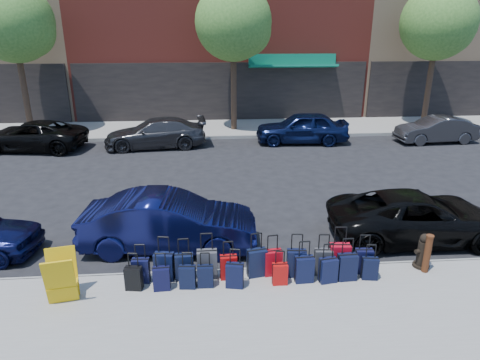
{
  "coord_description": "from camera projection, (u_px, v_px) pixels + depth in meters",
  "views": [
    {
      "loc": [
        -0.95,
        -12.91,
        5.37
      ],
      "look_at": [
        -0.04,
        -1.5,
        1.22
      ],
      "focal_mm": 32.0,
      "sensor_mm": 36.0,
      "label": 1
    }
  ],
  "objects": [
    {
      "name": "ground",
      "position": [
        238.0,
        199.0,
        14.0
      ],
      "size": [
        120.0,
        120.0,
        0.0
      ],
      "primitive_type": "plane",
      "color": "black",
      "rests_on": "ground"
    },
    {
      "name": "sidewalk_near",
      "position": [
        264.0,
        330.0,
        7.88
      ],
      "size": [
        60.0,
        4.0,
        0.15
      ],
      "primitive_type": "cube",
      "color": "gray",
      "rests_on": "ground"
    },
    {
      "name": "sidewalk_far",
      "position": [
        224.0,
        128.0,
        23.35
      ],
      "size": [
        60.0,
        4.0,
        0.15
      ],
      "primitive_type": "cube",
      "color": "gray",
      "rests_on": "ground"
    },
    {
      "name": "curb_near",
      "position": [
        252.0,
        271.0,
        9.77
      ],
      "size": [
        60.0,
        0.08,
        0.15
      ],
      "primitive_type": "cube",
      "color": "gray",
      "rests_on": "ground"
    },
    {
      "name": "curb_far",
      "position": [
        226.0,
        137.0,
        21.45
      ],
      "size": [
        60.0,
        0.08,
        0.15
      ],
      "primitive_type": "cube",
      "color": "gray",
      "rests_on": "ground"
    },
    {
      "name": "tree_left",
      "position": [
        16.0,
        24.0,
        20.33
      ],
      "size": [
        3.8,
        3.8,
        7.27
      ],
      "color": "black",
      "rests_on": "sidewalk_far"
    },
    {
      "name": "tree_center",
      "position": [
        236.0,
        24.0,
        21.11
      ],
      "size": [
        3.8,
        3.8,
        7.27
      ],
      "color": "black",
      "rests_on": "sidewalk_far"
    },
    {
      "name": "tree_right",
      "position": [
        441.0,
        24.0,
        21.88
      ],
      "size": [
        3.8,
        3.8,
        7.27
      ],
      "color": "black",
      "rests_on": "sidewalk_far"
    },
    {
      "name": "suitcase_front_0",
      "position": [
        141.0,
        270.0,
        9.16
      ],
      "size": [
        0.37,
        0.22,
        0.88
      ],
      "rotation": [
        0.0,
        0.0,
        -0.05
      ],
      "color": "black",
      "rests_on": "sidewalk_near"
    },
    {
      "name": "suitcase_front_1",
      "position": [
        164.0,
        266.0,
        9.24
      ],
      "size": [
        0.45,
        0.29,
        1.0
      ],
      "rotation": [
        0.0,
        0.0,
        -0.16
      ],
      "color": "black",
      "rests_on": "sidewalk_near"
    },
    {
      "name": "suitcase_front_2",
      "position": [
        184.0,
        267.0,
        9.26
      ],
      "size": [
        0.4,
        0.23,
        0.95
      ],
      "rotation": [
        0.0,
        0.0,
        0.04
      ],
      "color": "black",
      "rests_on": "sidewalk_near"
    },
    {
      "name": "suitcase_front_3",
      "position": [
        207.0,
        264.0,
        9.3
      ],
      "size": [
        0.44,
        0.24,
        1.05
      ],
      "rotation": [
        0.0,
        0.0,
        0.01
      ],
      "color": "#39393E",
      "rests_on": "sidewalk_near"
    },
    {
      "name": "suitcase_front_4",
      "position": [
        229.0,
        267.0,
        9.28
      ],
      "size": [
        0.37,
        0.21,
        0.88
      ],
      "rotation": [
        0.0,
        0.0,
        0.04
      ],
      "color": "#9A090B",
      "rests_on": "sidewalk_near"
    },
    {
      "name": "suitcase_front_5",
      "position": [
        257.0,
        263.0,
        9.38
      ],
      "size": [
        0.45,
        0.31,
        1.01
      ],
      "rotation": [
        0.0,
        0.0,
        0.2
      ],
      "color": "black",
      "rests_on": "sidewalk_near"
    },
    {
      "name": "suitcase_front_6",
      "position": [
        273.0,
        262.0,
        9.43
      ],
      "size": [
        0.41,
        0.27,
        0.94
      ],
      "rotation": [
        0.0,
        0.0,
        0.14
      ],
      "color": "#9F0A15",
      "rests_on": "sidewalk_near"
    },
    {
      "name": "suitcase_front_7",
      "position": [
        296.0,
        263.0,
        9.36
      ],
      "size": [
        0.44,
        0.28,
        1.0
      ],
      "rotation": [
        0.0,
        0.0,
        -0.12
      ],
      "color": "black",
      "rests_on": "sidewalk_near"
    },
    {
      "name": "suitcase_front_8",
      "position": [
        323.0,
        262.0,
        9.46
      ],
      "size": [
        0.41,
        0.25,
        0.94
      ],
      "rotation": [
        0.0,
        0.0,
        -0.09
      ],
      "color": "#333337",
      "rests_on": "sidewalk_near"
    },
    {
      "name": "suitcase_front_9",
      "position": [
        339.0,
        258.0,
        9.52
      ],
      "size": [
        0.46,
        0.28,
        1.08
      ],
      "rotation": [
        0.0,
        0.0,
        -0.07
      ],
      "color": "#A20A1B",
      "rests_on": "sidewalk_near"
    },
    {
      "name": "suitcase_front_10",
      "position": [
        364.0,
        261.0,
        9.5
      ],
      "size": [
        0.39,
        0.24,
        0.91
      ],
      "rotation": [
        0.0,
        0.0,
        -0.09
      ],
      "color": "black",
      "rests_on": "sidewalk_near"
    },
    {
      "name": "suitcase_back_0",
      "position": [
        134.0,
        278.0,
        8.91
      ],
      "size": [
        0.37,
        0.25,
        0.82
      ],
      "rotation": [
        0.0,
        0.0,
        -0.15
      ],
      "color": "black",
      "rests_on": "sidewalk_near"
    },
    {
      "name": "suitcase_back_1",
      "position": [
        162.0,
        278.0,
        8.89
      ],
      "size": [
        0.35,
        0.22,
        0.83
      ],
      "rotation": [
        0.0,
        0.0,
        0.05
      ],
      "color": "black",
      "rests_on": "sidewalk_near"
    },
    {
      "name": "suitcase_back_2",
      "position": [
        187.0,
        277.0,
        8.96
      ],
      "size": [
        0.36,
        0.23,
        0.81
      ],
      "rotation": [
        0.0,
        0.0,
        -0.1
      ],
      "color": "black",
      "rests_on": "sidewalk_near"
    },
    {
      "name": "suitcase_back_3",
      "position": [
        205.0,
        276.0,
        9.0
      ],
      "size": [
        0.33,
        0.2,
        0.78
      ],
      "rotation": [
        0.0,
        0.0,
        -0.02
      ],
      "color": "black",
      "rests_on": "sidewalk_near"
    },
    {
      "name": "suitcase_back_4",
      "position": [
        235.0,
        275.0,
        8.98
      ],
      "size": [
        0.4,
        0.28,
        0.87
      ],
      "rotation": [
        0.0,
        0.0,
        -0.2
      ],
      "color": "black",
      "rests_on": "sidewalk_near"
    },
    {
      "name": "suitcase_back_6",
      "position": [
        280.0,
        274.0,
        9.09
      ],
      "size": [
        0.32,
        0.19,
        0.77
      ],
      "rotation": [
        0.0,
        0.0,
        -0.0
      ],
      "color": "#B00D0B",
      "rests_on": "sidewalk_near"
    },
    {
      "name": "suitcase_back_7",
      "position": [
        304.0,
        269.0,
        9.17
      ],
      "size": [
        0.4,
        0.25,
        0.94
      ],
      "rotation": [
        0.0,
        0.0,
        0.05
      ],
      "color": "black",
      "rests_on": "sidewalk_near"
    },
    {
      "name": "suitcase_back_8",
      "position": [
        328.0,
        270.0,
        9.16
      ],
      "size": [
        0.4,
        0.27,
        0.89
      ],
      "rotation": [
        0.0,
        0.0,
        0.16
      ],
      "color": "black",
      "rests_on": "sidewalk_near"
    },
    {
      "name": "suitcase_back_9",
      "position": [
        347.0,
        267.0,
        9.24
      ],
      "size": [
        0.41,
        0.25,
        0.96
      ],
      "rotation": [
        0.0,
        0.0,
        0.04
      ],
      "color": "black",
      "rests_on": "sidewalk_near"
    },
    {
      "name": "suitcase_back_10",
      "position": [
        370.0,
        268.0,
        9.28
      ],
      "size": [
        0.36,
        0.24,
        0.81
      ],
      "rotation": [
        0.0,
        0.0,
        -0.14
      ],
      "color": "black",
      "rests_on": "sidewalk_near"
    },
    {
      "name": "fire_hydrant",
      "position": [
        423.0,
        252.0,
        9.7
      ],
      "size": [
        0.43,
        0.37,
        0.83
      ],
      "rotation": [
        0.0,
        0.0,
        0.24
      ],
      "color": "black",
      "rests_on": "sidewalk_near"
    },
    {
      "name": "bollard",
      "position": [
        427.0,
        253.0,
        9.47
      ],
      "size": [
        0.17,
        0.17,
        0.91
      ],
      "color": "#38190C",
      "rests_on": "sidewalk_near"
    },
    {
      "name": "display_rack",
      "position": [
        61.0,
        278.0,
        8.47
      ],
      "size": [
        0.69,
        0.73,
        1.03
      ],
      "rotation": [
        0.0,
        0.0,
        0.19
      ],
      "color": "gold",
      "rests_on": "sidewalk_near"
    },
    {
      "name": "car_near_1",
      "position": [
        169.0,
        222.0,
        10.72
      ],
      "size": [
        4.46,
        1.84,
        1.44
      ],
      "primitive_type": "imported",
      "rotation": [
        0.0,
        0.0,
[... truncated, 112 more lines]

